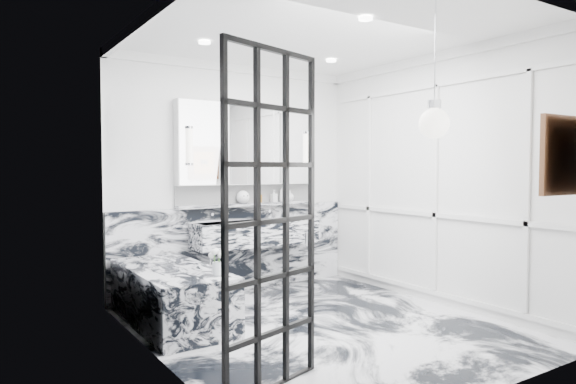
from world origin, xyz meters
TOP-DOWN VIEW (x-y plane):
  - floor at (0.00, 0.00)m, footprint 3.60×3.60m
  - ceiling at (0.00, 0.00)m, footprint 3.60×3.60m
  - wall_back at (0.00, 1.80)m, footprint 3.60×0.00m
  - wall_front at (0.00, -1.80)m, footprint 3.60×0.00m
  - wall_left at (-1.60, 0.00)m, footprint 0.00×3.60m
  - wall_right at (1.60, 0.00)m, footprint 0.00×3.60m
  - marble_clad_back at (0.00, 1.78)m, footprint 3.18×0.05m
  - marble_clad_left at (-1.59, 0.00)m, footprint 0.02×3.56m
  - panel_molding at (1.58, 0.00)m, footprint 0.03×3.40m
  - soap_bottle_a at (0.64, 1.71)m, footprint 0.10×0.10m
  - soap_bottle_b at (0.51, 1.71)m, footprint 0.07×0.08m
  - soap_bottle_c at (0.75, 1.71)m, footprint 0.12×0.12m
  - face_pot at (0.06, 1.71)m, footprint 0.17×0.17m
  - amber_bottle at (0.31, 1.71)m, footprint 0.04×0.04m
  - flower_vase at (-0.95, 0.33)m, footprint 0.08×0.08m
  - crittall_door at (-1.12, -0.92)m, footprint 0.85×0.29m
  - artwork at (1.00, -1.76)m, footprint 0.51×0.05m
  - pendant_light at (0.04, -1.32)m, footprint 0.22×0.22m
  - trough_sink at (0.15, 1.55)m, footprint 1.60×0.45m
  - ledge at (0.15, 1.72)m, footprint 1.90×0.14m
  - subway_tile at (0.15, 1.78)m, footprint 1.90×0.03m
  - mirror_cabinet at (0.15, 1.73)m, footprint 1.90×0.16m
  - sconce_left at (-0.67, 1.63)m, footprint 0.07×0.07m
  - sconce_right at (0.97, 1.63)m, footprint 0.07×0.07m
  - bathtub at (-1.18, 0.90)m, footprint 0.75×1.65m

SIDE VIEW (x-z plane):
  - floor at x=0.00m, z-range 0.00..0.00m
  - bathtub at x=-1.18m, z-range 0.00..0.55m
  - marble_clad_back at x=0.00m, z-range 0.00..1.05m
  - flower_vase at x=-0.95m, z-range 0.55..0.67m
  - trough_sink at x=0.15m, z-range 0.58..0.88m
  - ledge at x=0.15m, z-range 1.05..1.09m
  - amber_bottle at x=0.31m, z-range 1.09..1.19m
  - crittall_door at x=-1.12m, z-range 0.00..2.32m
  - soap_bottle_c at x=0.75m, z-range 1.09..1.24m
  - face_pot at x=0.06m, z-range 1.08..1.25m
  - soap_bottle_b at x=0.51m, z-range 1.09..1.25m
  - soap_bottle_a at x=0.64m, z-range 1.09..1.30m
  - subway_tile at x=0.15m, z-range 1.09..1.32m
  - panel_molding at x=1.58m, z-range 0.15..2.45m
  - marble_clad_left at x=-1.59m, z-range 0.00..2.68m
  - wall_back at x=0.00m, z-range -0.40..3.20m
  - wall_front at x=0.00m, z-range -0.40..3.20m
  - wall_left at x=-1.60m, z-range -0.40..3.20m
  - wall_right at x=1.60m, z-range -0.40..3.20m
  - artwork at x=1.00m, z-range 1.37..1.88m
  - sconce_left at x=-0.67m, z-range 1.58..1.98m
  - sconce_right at x=0.97m, z-range 1.58..1.98m
  - mirror_cabinet at x=0.15m, z-range 1.32..2.32m
  - pendant_light at x=0.04m, z-range 1.74..1.97m
  - ceiling at x=0.00m, z-range 2.80..2.80m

